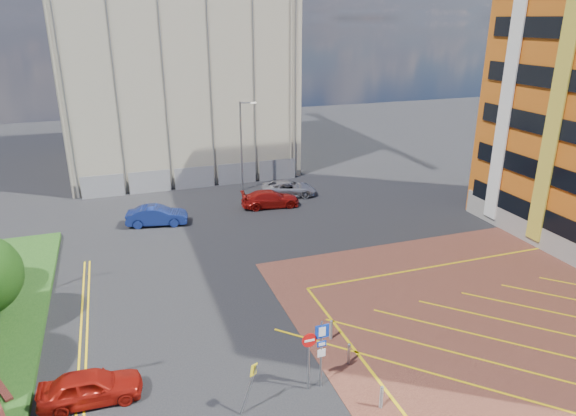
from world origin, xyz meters
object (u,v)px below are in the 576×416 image
lamp_back (242,143)px  warning_sign (251,382)px  car_red_left (91,387)px  car_red_back (270,199)px  car_silver_back (289,188)px  car_blue_back (157,216)px  sign_cluster (317,349)px

lamp_back → warning_sign: size_ratio=3.57×
car_red_left → car_red_back: 24.01m
lamp_back → car_silver_back: bearing=-40.6°
car_blue_back → car_red_back: 9.33m
sign_cluster → car_red_left: 9.33m
sign_cluster → car_red_back: 22.50m
car_red_left → car_blue_back: (4.47, 18.70, 0.05)m
car_silver_back → car_red_back: bearing=146.8°
lamp_back → warning_sign: bearing=-103.8°
sign_cluster → car_red_left: (-8.97, 2.26, -1.26)m
sign_cluster → car_red_left: size_ratio=0.79×
car_red_back → car_red_left: bearing=151.0°
car_silver_back → car_blue_back: bearing=119.2°
sign_cluster → car_blue_back: bearing=102.1°
car_blue_back → car_silver_back: bearing=-64.0°
car_blue_back → car_red_back: bearing=-73.2°
lamp_back → sign_cluster: lamp_back is taller
warning_sign → car_silver_back: (10.12, 24.63, -0.76)m
car_red_back → car_silver_back: car_red_back is taller
sign_cluster → lamp_back: bearing=82.0°
car_red_left → car_red_back: car_red_back is taller
car_silver_back → sign_cluster: bearing=177.5°
warning_sign → car_red_left: size_ratio=0.55×
lamp_back → car_blue_back: 10.88m
warning_sign → car_blue_back: size_ratio=0.50×
warning_sign → sign_cluster: bearing=9.5°
car_red_left → car_red_back: size_ratio=0.85×
car_silver_back → warning_sign: bearing=171.6°
warning_sign → car_silver_back: bearing=67.7°
sign_cluster → car_silver_back: size_ratio=0.66×
car_red_left → car_blue_back: car_blue_back is taller
lamp_back → warning_sign: 28.48m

